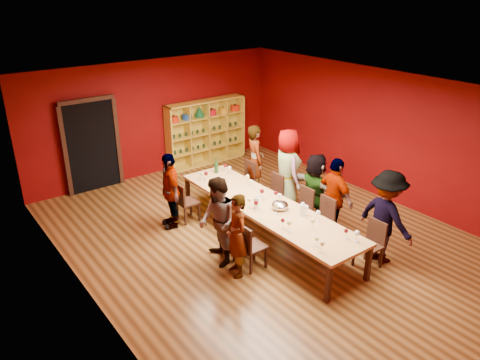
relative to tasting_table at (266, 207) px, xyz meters
name	(u,v)px	position (x,y,z in m)	size (l,w,h in m)	color
room_shell	(266,169)	(0.00, 0.00, 0.80)	(7.10, 9.10, 3.04)	#513215
tasting_table	(266,207)	(0.00, 0.00, 0.00)	(1.10, 4.50, 0.75)	tan
doorway	(91,146)	(-1.80, 4.43, 0.42)	(1.40, 0.17, 2.30)	black
shelving_unit	(205,129)	(1.40, 4.32, 0.28)	(2.40, 0.40, 1.80)	gold
chair_person_left_1	(249,244)	(-0.91, -0.65, -0.20)	(0.42, 0.42, 0.89)	black
person_left_1	(237,236)	(-1.19, -0.65, 0.06)	(0.56, 0.41, 1.53)	#6194C9
chair_person_left_2	(233,233)	(-0.91, -0.15, -0.20)	(0.42, 0.42, 0.89)	black
person_left_2	(218,222)	(-1.23, -0.15, 0.13)	(0.81, 0.44, 1.66)	#515156
chair_person_left_4	(184,200)	(-0.91, 1.60, -0.20)	(0.42, 0.42, 0.89)	black
person_left_4	(170,190)	(-1.23, 1.60, 0.11)	(0.95, 0.43, 1.63)	#608AC6
chair_person_right_0	(372,241)	(0.91, -1.89, -0.20)	(0.42, 0.42, 0.89)	black
person_right_0	(386,217)	(1.23, -1.89, 0.19)	(1.15, 0.47, 1.77)	silver
chair_person_right_1	(323,217)	(0.91, -0.70, -0.20)	(0.42, 0.42, 0.89)	black
person_right_1	(335,198)	(1.19, -0.70, 0.13)	(0.97, 0.44, 1.65)	#141937
chair_person_right_2	(303,206)	(0.91, -0.11, -0.20)	(0.42, 0.42, 0.89)	black
person_right_2	(315,189)	(1.25, -0.11, 0.08)	(1.45, 0.42, 1.57)	#131A35
chair_person_right_3	(274,191)	(0.91, 0.81, -0.20)	(0.42, 0.42, 0.89)	black
person_right_3	(287,169)	(1.29, 0.81, 0.23)	(0.90, 0.49, 1.85)	#141639
chair_person_right_4	(247,177)	(0.91, 1.79, -0.20)	(0.42, 0.42, 0.89)	black
person_right_4	(255,161)	(1.16, 1.79, 0.17)	(0.63, 0.46, 1.74)	#141637
wine_glass_0	(202,174)	(-0.34, 1.79, 0.19)	(0.08, 0.08, 0.19)	white
wine_glass_1	(318,213)	(0.35, -1.07, 0.20)	(0.08, 0.08, 0.21)	white
wine_glass_2	(276,206)	(-0.08, -0.39, 0.21)	(0.09, 0.09, 0.22)	white
wine_glass_3	(222,179)	(-0.12, 1.33, 0.18)	(0.07, 0.07, 0.18)	white
wine_glass_4	(256,203)	(-0.30, -0.07, 0.20)	(0.09, 0.09, 0.21)	white
wine_glass_5	(283,221)	(-0.34, -0.88, 0.18)	(0.07, 0.07, 0.18)	white
wine_glass_6	(249,200)	(-0.32, 0.12, 0.20)	(0.08, 0.08, 0.20)	white
wine_glass_7	(357,234)	(0.32, -1.99, 0.21)	(0.09, 0.09, 0.22)	white
wine_glass_8	(346,231)	(0.27, -1.81, 0.19)	(0.07, 0.07, 0.19)	white
wine_glass_9	(289,223)	(-0.33, -1.04, 0.20)	(0.08, 0.08, 0.21)	white
wine_glass_10	(262,192)	(0.12, 0.26, 0.21)	(0.09, 0.09, 0.22)	white
wine_glass_11	(317,239)	(-0.31, -1.69, 0.18)	(0.07, 0.07, 0.18)	white
wine_glass_12	(225,166)	(0.37, 1.90, 0.18)	(0.07, 0.07, 0.18)	white
wine_glass_13	(280,196)	(0.27, -0.10, 0.20)	(0.08, 0.08, 0.21)	white
wine_glass_14	(226,188)	(-0.35, 0.86, 0.19)	(0.08, 0.08, 0.20)	white
wine_glass_15	(306,208)	(0.34, -0.78, 0.20)	(0.08, 0.08, 0.20)	white
wine_glass_16	(229,168)	(0.34, 1.69, 0.20)	(0.08, 0.08, 0.20)	white
wine_glass_17	(276,193)	(0.30, 0.05, 0.19)	(0.08, 0.08, 0.20)	white
wine_glass_18	(313,221)	(0.04, -1.24, 0.20)	(0.09, 0.09, 0.21)	white
wine_glass_19	(248,177)	(0.34, 1.02, 0.21)	(0.09, 0.09, 0.22)	white
wine_glass_20	(225,187)	(-0.34, 0.91, 0.21)	(0.09, 0.09, 0.22)	white
wine_glass_21	(252,182)	(0.28, 0.80, 0.18)	(0.07, 0.07, 0.18)	white
wine_glass_22	(206,174)	(-0.27, 1.71, 0.20)	(0.09, 0.09, 0.21)	white
wine_glass_23	(322,244)	(-0.36, -1.86, 0.19)	(0.08, 0.08, 0.19)	white
spittoon_bowl	(280,205)	(0.10, -0.31, 0.13)	(0.33, 0.33, 0.18)	#BBBDC3
carafe_a	(256,203)	(-0.24, -0.01, 0.17)	(0.12, 0.12, 0.27)	white
carafe_b	(302,210)	(0.27, -0.75, 0.17)	(0.10, 0.10, 0.26)	white
wine_bottle	(216,167)	(0.15, 1.95, 0.18)	(0.11, 0.11, 0.34)	#14371B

